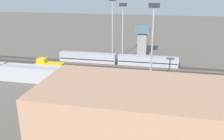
% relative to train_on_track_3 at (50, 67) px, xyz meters
% --- Properties ---
extents(ground_plane, '(400.00, 400.00, 0.00)m').
position_rel_train_on_track_3_xyz_m(ground_plane, '(-14.83, -2.50, -2.16)').
color(ground_plane, '#60594F').
extents(track_bed_0, '(140.00, 2.80, 0.12)m').
position_rel_train_on_track_3_xyz_m(track_bed_0, '(-14.83, -15.00, -2.10)').
color(track_bed_0, '#3D3833').
rests_on(track_bed_0, ground_plane).
extents(track_bed_1, '(140.00, 2.80, 0.12)m').
position_rel_train_on_track_3_xyz_m(track_bed_1, '(-14.83, -10.00, -2.10)').
color(track_bed_1, '#3D3833').
rests_on(track_bed_1, ground_plane).
extents(track_bed_2, '(140.00, 2.80, 0.12)m').
position_rel_train_on_track_3_xyz_m(track_bed_2, '(-14.83, -5.00, -2.10)').
color(track_bed_2, '#4C443D').
rests_on(track_bed_2, ground_plane).
extents(track_bed_3, '(140.00, 2.80, 0.12)m').
position_rel_train_on_track_3_xyz_m(track_bed_3, '(-14.83, 0.00, -2.10)').
color(track_bed_3, '#3D3833').
rests_on(track_bed_3, ground_plane).
extents(track_bed_4, '(140.00, 2.80, 0.12)m').
position_rel_train_on_track_3_xyz_m(track_bed_4, '(-14.83, 5.00, -2.10)').
color(track_bed_4, '#3D3833').
rests_on(track_bed_4, ground_plane).
extents(track_bed_5, '(140.00, 2.80, 0.12)m').
position_rel_train_on_track_3_xyz_m(track_bed_5, '(-14.83, 10.00, -2.10)').
color(track_bed_5, '#4C443D').
rests_on(track_bed_5, ground_plane).
extents(train_on_track_3, '(10.00, 3.00, 5.00)m').
position_rel_train_on_track_3_xyz_m(train_on_track_3, '(0.00, 0.00, 0.00)').
color(train_on_track_3, gold).
rests_on(train_on_track_3, ground_plane).
extents(train_on_track_0, '(47.20, 3.06, 3.80)m').
position_rel_train_on_track_3_xyz_m(train_on_track_0, '(-21.45, -15.00, -0.17)').
color(train_on_track_0, '#A8AAB2').
rests_on(train_on_track_0, ground_plane).
extents(train_on_track_4, '(114.80, 3.06, 4.40)m').
position_rel_train_on_track_3_xyz_m(train_on_track_4, '(-19.89, 5.00, -0.10)').
color(train_on_track_4, '#285193').
rests_on(train_on_track_4, ground_plane).
extents(train_on_track_5, '(71.40, 3.00, 5.00)m').
position_rel_train_on_track_3_xyz_m(train_on_track_5, '(0.50, 10.00, 0.46)').
color(train_on_track_5, '#A8AAB2').
rests_on(train_on_track_5, ground_plane).
extents(light_mast_0, '(2.80, 0.70, 23.36)m').
position_rel_train_on_track_3_xyz_m(light_mast_0, '(-23.24, -17.13, 13.06)').
color(light_mast_0, '#9EA0A5').
rests_on(light_mast_0, ground_plane).
extents(light_mast_1, '(2.80, 0.70, 25.23)m').
position_rel_train_on_track_3_xyz_m(light_mast_1, '(-36.11, 12.90, 14.10)').
color(light_mast_1, '#9EA0A5').
rests_on(light_mast_1, ground_plane).
extents(light_mast_2, '(2.80, 0.70, 25.25)m').
position_rel_train_on_track_3_xyz_m(light_mast_2, '(-19.00, -18.12, 14.11)').
color(light_mast_2, '#9EA0A5').
rests_on(light_mast_2, ground_plane).
extents(maintenance_shed, '(36.06, 17.56, 13.26)m').
position_rel_train_on_track_3_xyz_m(maintenance_shed, '(-36.43, 38.45, 4.47)').
color(maintenance_shed, tan).
rests_on(maintenance_shed, ground_plane).
extents(control_tower, '(6.00, 6.00, 13.06)m').
position_rel_train_on_track_3_xyz_m(control_tower, '(-29.80, -31.13, 5.49)').
color(control_tower, gray).
rests_on(control_tower, ground_plane).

